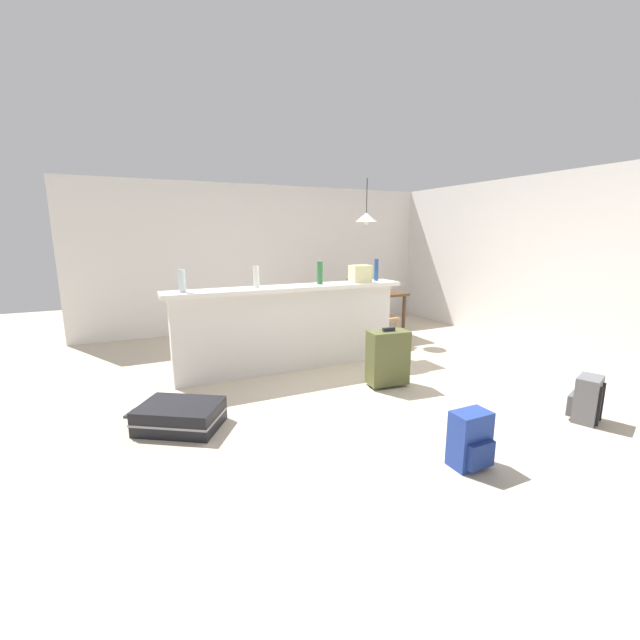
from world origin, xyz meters
TOP-DOWN VIEW (x-y plane):
  - ground_plane at (0.00, 0.00)m, footprint 13.00×13.00m
  - wall_back at (0.00, 3.05)m, footprint 6.60×0.10m
  - wall_right at (3.05, 0.30)m, footprint 0.10×6.00m
  - partition_half_wall at (-0.61, 0.53)m, footprint 2.80×0.20m
  - bar_countertop at (-0.61, 0.53)m, footprint 2.96×0.40m
  - bottle_clear at (-1.85, 0.52)m, footprint 0.08×0.08m
  - bottle_white at (-1.01, 0.55)m, footprint 0.07×0.07m
  - bottle_green at (-0.19, 0.56)m, footprint 0.07×0.07m
  - bottle_blue at (0.66, 0.58)m, footprint 0.06×0.06m
  - grocery_bag at (0.37, 0.52)m, footprint 0.26×0.18m
  - dining_table at (1.13, 1.57)m, footprint 1.10×0.80m
  - dining_chair_near_partition at (1.02, 1.08)m, footprint 0.44×0.44m
  - dining_chair_far_side at (1.21, 2.07)m, footprint 0.47×0.47m
  - pendant_lamp at (1.07, 1.54)m, footprint 0.34×0.34m
  - suitcase_flat_black at (-2.06, -0.54)m, footprint 0.88×0.79m
  - backpack_grey at (1.31, -1.96)m, footprint 0.33×0.31m
  - backpack_blue at (-0.21, -2.08)m, footprint 0.28×0.25m
  - suitcase_upright_olive at (0.17, -0.46)m, footprint 0.46×0.29m

SIDE VIEW (x-z plane):
  - ground_plane at x=0.00m, z-range -0.05..0.00m
  - suitcase_flat_black at x=-2.06m, z-range 0.00..0.22m
  - backpack_grey at x=1.31m, z-range -0.01..0.41m
  - backpack_blue at x=-0.21m, z-range -0.01..0.41m
  - suitcase_upright_olive at x=0.17m, z-range 0.00..0.67m
  - partition_half_wall at x=-0.61m, z-range 0.00..1.00m
  - dining_chair_near_partition at x=1.02m, z-range 0.05..0.98m
  - dining_chair_far_side at x=1.21m, z-range 0.05..0.98m
  - dining_table at x=1.13m, z-range 0.28..1.02m
  - bar_countertop at x=-0.61m, z-range 1.00..1.05m
  - grocery_bag at x=0.37m, z-range 1.05..1.27m
  - bottle_clear at x=-1.85m, z-range 1.05..1.30m
  - bottle_white at x=-1.01m, z-range 1.05..1.31m
  - bottle_green at x=-0.19m, z-range 1.05..1.33m
  - bottle_blue at x=0.66m, z-range 1.05..1.34m
  - wall_back at x=0.00m, z-range 0.00..2.50m
  - wall_right at x=3.05m, z-range 0.00..2.50m
  - pendant_lamp at x=1.07m, z-range 1.57..2.27m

